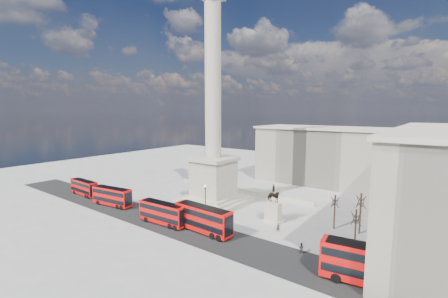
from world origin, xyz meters
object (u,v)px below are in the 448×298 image
red_bus_a (112,196)px  red_bus_c (203,219)px  pedestrian_walking (278,228)px  red_bus_d (375,267)px  victorian_lamp (205,199)px  equestrian_statue (273,209)px  pedestrian_standing (301,248)px  nelsons_column (213,148)px  red_bus_e (84,187)px  pedestrian_crossing (217,212)px  red_bus_b (163,213)px

red_bus_a → red_bus_c: 26.17m
red_bus_c → pedestrian_walking: red_bus_c is taller
red_bus_d → victorian_lamp: size_ratio=1.81×
victorian_lamp → equestrian_statue: 13.25m
pedestrian_standing → red_bus_a: bearing=-12.2°
red_bus_d → pedestrian_walking: 18.87m
equestrian_statue → pedestrian_walking: bearing=-51.7°
nelsons_column → victorian_lamp: size_ratio=7.10×
red_bus_e → nelsons_column: bearing=27.2°
equestrian_statue → nelsons_column: bearing=171.4°
red_bus_d → red_bus_e: (-66.85, -0.10, -0.61)m
red_bus_e → equestrian_statue: (46.93, 12.09, 0.50)m
red_bus_d → red_bus_e: 66.85m
red_bus_d → pedestrian_crossing: 31.51m
nelsons_column → red_bus_e: bearing=-154.2°
pedestrian_standing → pedestrian_crossing: pedestrian_crossing is taller
red_bus_d → red_bus_b: bearing=175.0°
red_bus_c → victorian_lamp: 6.49m
victorian_lamp → nelsons_column: bearing=120.2°
nelsons_column → red_bus_e: nelsons_column is taller
victorian_lamp → red_bus_a: bearing=-165.0°
red_bus_d → nelsons_column: bearing=151.1°
pedestrian_walking → pedestrian_standing: (6.38, -5.16, 0.02)m
red_bus_c → victorian_lamp: bearing=129.4°
red_bus_e → equestrian_statue: equestrian_statue is taller
red_bus_c → pedestrian_crossing: (-3.02, 7.71, -1.56)m
pedestrian_walking → pedestrian_crossing: (-13.54, -0.22, 0.09)m
red_bus_b → pedestrian_walking: red_bus_b is taller
red_bus_b → red_bus_c: size_ratio=0.89×
nelsons_column → pedestrian_crossing: bearing=-46.8°
red_bus_e → pedestrian_crossing: (36.41, 8.06, -1.14)m
nelsons_column → red_bus_e: size_ratio=5.18×
red_bus_a → red_bus_e: 13.29m
red_bus_b → pedestrian_standing: bearing=6.8°
red_bus_b → pedestrian_crossing: 10.99m
equestrian_statue → pedestrian_standing: 13.11m
pedestrian_walking → pedestrian_standing: pedestrian_standing is taller
red_bus_c → pedestrian_crossing: size_ratio=6.51×
red_bus_c → equestrian_statue: 13.94m
victorian_lamp → red_bus_d: bearing=-9.5°
red_bus_c → red_bus_d: bearing=1.8°
nelsons_column → equestrian_statue: nelsons_column is taller
pedestrian_crossing → victorian_lamp: bearing=134.1°
red_bus_d → pedestrian_standing: size_ratio=7.67×
red_bus_d → red_bus_e: bearing=172.8°
nelsons_column → red_bus_c: nelsons_column is taller
nelsons_column → victorian_lamp: 13.86m
nelsons_column → pedestrian_crossing: nelsons_column is taller
nelsons_column → equestrian_statue: size_ratio=6.71×
red_bus_a → pedestrian_standing: bearing=-2.5°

